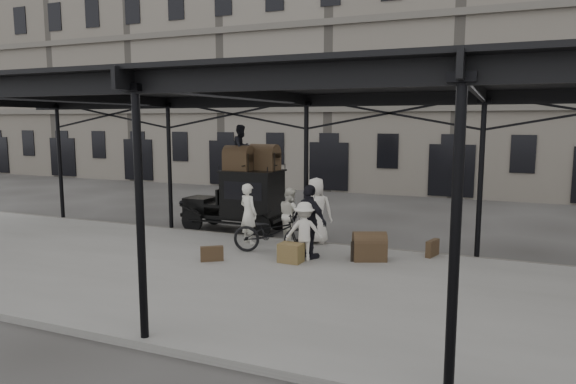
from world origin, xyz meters
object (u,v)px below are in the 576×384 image
at_px(taxi, 244,198).
at_px(bicycle, 272,233).
at_px(steamer_trunk_platform, 369,248).
at_px(steamer_trunk_roof_near, 238,160).
at_px(porter_official, 310,222).
at_px(porter_left, 248,214).

height_order(taxi, bicycle, taxi).
distance_m(taxi, steamer_trunk_platform, 5.63).
distance_m(steamer_trunk_roof_near, steamer_trunk_platform, 5.92).
distance_m(porter_official, steamer_trunk_platform, 1.74).
bearing_deg(porter_left, bicycle, 169.91).
bearing_deg(steamer_trunk_platform, taxi, 131.46).
bearing_deg(porter_official, taxi, -16.10).
height_order(bicycle, steamer_trunk_roof_near, steamer_trunk_roof_near).
height_order(taxi, porter_left, taxi).
bearing_deg(steamer_trunk_platform, porter_left, 150.73).
relative_size(porter_left, steamer_trunk_platform, 2.08).
height_order(porter_left, porter_official, porter_official).
distance_m(bicycle, steamer_trunk_roof_near, 3.90).
bearing_deg(taxi, porter_left, -59.57).
bearing_deg(bicycle, porter_official, -107.24).
height_order(taxi, porter_official, taxi).
bearing_deg(bicycle, taxi, 28.14).
bearing_deg(steamer_trunk_roof_near, porter_official, -33.59).
height_order(taxi, steamer_trunk_platform, taxi).
relative_size(porter_official, steamer_trunk_platform, 2.28).
distance_m(porter_official, steamer_trunk_roof_near, 4.63).
height_order(porter_official, steamer_trunk_platform, porter_official).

